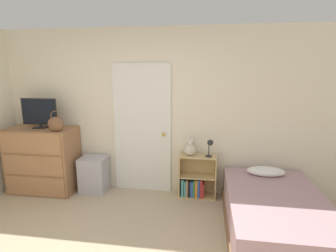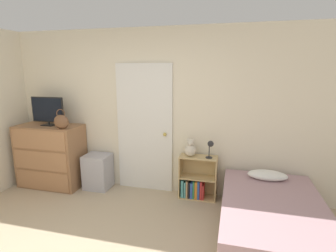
{
  "view_description": "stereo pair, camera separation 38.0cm",
  "coord_description": "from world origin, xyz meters",
  "px_view_note": "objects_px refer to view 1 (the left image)",
  "views": [
    {
      "loc": [
        1.02,
        -1.77,
        1.93
      ],
      "look_at": [
        0.47,
        1.91,
        1.13
      ],
      "focal_mm": 28.0,
      "sensor_mm": 36.0,
      "label": 1
    },
    {
      "loc": [
        1.4,
        -1.69,
        1.93
      ],
      "look_at": [
        0.47,
        1.91,
        1.13
      ],
      "focal_mm": 28.0,
      "sensor_mm": 36.0,
      "label": 2
    }
  ],
  "objects_px": {
    "dresser": "(43,160)",
    "bed": "(276,214)",
    "tv": "(39,113)",
    "teddy_bear": "(190,148)",
    "storage_bin": "(94,174)",
    "handbag": "(56,124)",
    "bookshelf": "(195,181)",
    "desk_lamp": "(210,145)"
  },
  "relations": [
    {
      "from": "desk_lamp",
      "to": "bookshelf",
      "type": "bearing_deg",
      "value": 169.42
    },
    {
      "from": "handbag",
      "to": "bookshelf",
      "type": "bearing_deg",
      "value": 8.59
    },
    {
      "from": "dresser",
      "to": "bed",
      "type": "height_order",
      "value": "dresser"
    },
    {
      "from": "teddy_bear",
      "to": "storage_bin",
      "type": "bearing_deg",
      "value": -177.88
    },
    {
      "from": "storage_bin",
      "to": "bookshelf",
      "type": "relative_size",
      "value": 0.86
    },
    {
      "from": "storage_bin",
      "to": "desk_lamp",
      "type": "height_order",
      "value": "desk_lamp"
    },
    {
      "from": "storage_bin",
      "to": "teddy_bear",
      "type": "distance_m",
      "value": 1.61
    },
    {
      "from": "bookshelf",
      "to": "desk_lamp",
      "type": "height_order",
      "value": "desk_lamp"
    },
    {
      "from": "teddy_bear",
      "to": "desk_lamp",
      "type": "xyz_separation_m",
      "value": [
        0.3,
        -0.04,
        0.07
      ]
    },
    {
      "from": "bed",
      "to": "tv",
      "type": "bearing_deg",
      "value": 169.24
    },
    {
      "from": "dresser",
      "to": "tv",
      "type": "height_order",
      "value": "tv"
    },
    {
      "from": "handbag",
      "to": "bed",
      "type": "distance_m",
      "value": 3.21
    },
    {
      "from": "dresser",
      "to": "teddy_bear",
      "type": "height_order",
      "value": "dresser"
    },
    {
      "from": "tv",
      "to": "bookshelf",
      "type": "xyz_separation_m",
      "value": [
        2.42,
        0.13,
        -1.03
      ]
    },
    {
      "from": "tv",
      "to": "handbag",
      "type": "bearing_deg",
      "value": -25.49
    },
    {
      "from": "tv",
      "to": "teddy_bear",
      "type": "height_order",
      "value": "tv"
    },
    {
      "from": "bookshelf",
      "to": "bed",
      "type": "bearing_deg",
      "value": -38.11
    },
    {
      "from": "storage_bin",
      "to": "desk_lamp",
      "type": "distance_m",
      "value": 1.91
    },
    {
      "from": "storage_bin",
      "to": "bookshelf",
      "type": "height_order",
      "value": "bookshelf"
    },
    {
      "from": "handbag",
      "to": "tv",
      "type": "bearing_deg",
      "value": 154.51
    },
    {
      "from": "bookshelf",
      "to": "desk_lamp",
      "type": "bearing_deg",
      "value": -10.58
    },
    {
      "from": "handbag",
      "to": "bookshelf",
      "type": "relative_size",
      "value": 0.47
    },
    {
      "from": "tv",
      "to": "teddy_bear",
      "type": "relative_size",
      "value": 2.14
    },
    {
      "from": "dresser",
      "to": "desk_lamp",
      "type": "xyz_separation_m",
      "value": [
        2.63,
        0.11,
        0.33
      ]
    },
    {
      "from": "handbag",
      "to": "bookshelf",
      "type": "height_order",
      "value": "handbag"
    },
    {
      "from": "dresser",
      "to": "desk_lamp",
      "type": "distance_m",
      "value": 2.65
    },
    {
      "from": "storage_bin",
      "to": "bed",
      "type": "bearing_deg",
      "value": -15.43
    },
    {
      "from": "teddy_bear",
      "to": "handbag",
      "type": "bearing_deg",
      "value": -171.07
    },
    {
      "from": "tv",
      "to": "bookshelf",
      "type": "distance_m",
      "value": 2.64
    },
    {
      "from": "storage_bin",
      "to": "bed",
      "type": "height_order",
      "value": "bed"
    },
    {
      "from": "tv",
      "to": "handbag",
      "type": "distance_m",
      "value": 0.43
    },
    {
      "from": "desk_lamp",
      "to": "bed",
      "type": "distance_m",
      "value": 1.25
    },
    {
      "from": "handbag",
      "to": "teddy_bear",
      "type": "distance_m",
      "value": 2.01
    },
    {
      "from": "storage_bin",
      "to": "dresser",
      "type": "bearing_deg",
      "value": -173.88
    },
    {
      "from": "dresser",
      "to": "tv",
      "type": "distance_m",
      "value": 0.76
    },
    {
      "from": "tv",
      "to": "bed",
      "type": "xyz_separation_m",
      "value": [
        3.42,
        -0.65,
        -1.04
      ]
    },
    {
      "from": "teddy_bear",
      "to": "desk_lamp",
      "type": "relative_size",
      "value": 1.01
    },
    {
      "from": "teddy_bear",
      "to": "bookshelf",
      "type": "bearing_deg",
      "value": 1.4
    },
    {
      "from": "dresser",
      "to": "teddy_bear",
      "type": "xyz_separation_m",
      "value": [
        2.33,
        0.14,
        0.26
      ]
    },
    {
      "from": "dresser",
      "to": "bookshelf",
      "type": "relative_size",
      "value": 1.58
    },
    {
      "from": "tv",
      "to": "handbag",
      "type": "relative_size",
      "value": 1.86
    },
    {
      "from": "handbag",
      "to": "teddy_bear",
      "type": "relative_size",
      "value": 1.15
    }
  ]
}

